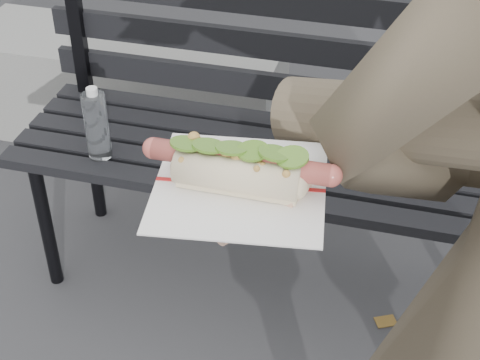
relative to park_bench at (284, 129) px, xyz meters
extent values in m
cylinder|color=black|center=(-0.66, -0.24, -0.30)|extent=(0.04, 0.04, 0.45)
cylinder|color=black|center=(-0.66, 0.10, -0.30)|extent=(0.04, 0.04, 0.45)
cube|color=black|center=(0.01, -0.25, -0.06)|extent=(1.50, 0.07, 0.03)
cube|color=black|center=(0.01, -0.16, -0.06)|extent=(1.50, 0.07, 0.03)
cube|color=black|center=(0.01, -0.07, -0.06)|extent=(1.50, 0.07, 0.03)
cube|color=black|center=(0.01, 0.02, -0.06)|extent=(1.50, 0.07, 0.03)
cube|color=black|center=(0.01, 0.11, -0.06)|extent=(1.50, 0.07, 0.03)
cube|color=black|center=(-0.66, 0.12, 0.15)|extent=(0.04, 0.03, 0.42)
cube|color=black|center=(0.01, 0.14, 0.05)|extent=(1.50, 0.02, 0.08)
cube|color=black|center=(0.01, 0.14, 0.18)|extent=(1.50, 0.02, 0.08)
cube|color=black|center=(0.01, 0.14, 0.31)|extent=(1.50, 0.02, 0.08)
cylinder|color=white|center=(-0.47, -0.19, 0.05)|extent=(0.06, 0.06, 0.19)
cylinder|color=white|center=(-0.47, -0.19, 0.16)|extent=(0.03, 0.03, 0.02)
cube|color=slate|center=(-0.75, 0.62, -0.32)|extent=(1.20, 0.40, 0.40)
cylinder|color=#D8A384|center=(0.20, -1.05, 0.60)|extent=(0.09, 0.08, 0.07)
ellipsoid|color=#D8A384|center=(0.16, -1.06, 0.60)|extent=(0.10, 0.12, 0.03)
cylinder|color=#D8A384|center=(0.10, -1.09, 0.60)|extent=(0.06, 0.02, 0.02)
cylinder|color=#D8A384|center=(0.10, -1.07, 0.60)|extent=(0.06, 0.02, 0.02)
cylinder|color=#D8A384|center=(0.10, -1.05, 0.60)|extent=(0.06, 0.02, 0.02)
cylinder|color=#D8A384|center=(0.10, -1.03, 0.60)|extent=(0.06, 0.02, 0.02)
cylinder|color=#D8A384|center=(0.17, -1.12, 0.60)|extent=(0.04, 0.05, 0.02)
cube|color=white|center=(0.16, -1.06, 0.61)|extent=(0.21, 0.21, 0.00)
cube|color=#B21E1E|center=(0.16, -1.06, 0.61)|extent=(0.19, 0.03, 0.00)
cylinder|color=#B64F46|center=(0.16, -1.06, 0.65)|extent=(0.20, 0.02, 0.02)
sphere|color=#B64F46|center=(0.06, -1.06, 0.65)|extent=(0.02, 0.02, 0.02)
sphere|color=#B64F46|center=(0.26, -1.06, 0.65)|extent=(0.03, 0.02, 0.02)
sphere|color=#9E6B2D|center=(0.17, -1.04, 0.66)|extent=(0.01, 0.01, 0.01)
sphere|color=#9E6B2D|center=(0.21, -1.08, 0.65)|extent=(0.01, 0.01, 0.01)
sphere|color=#9E6B2D|center=(0.11, -1.05, 0.66)|extent=(0.01, 0.01, 0.01)
sphere|color=#9E6B2D|center=(0.10, -1.04, 0.65)|extent=(0.01, 0.01, 0.01)
sphere|color=#9E6B2D|center=(0.14, -1.04, 0.65)|extent=(0.01, 0.01, 0.01)
sphere|color=#9E6B2D|center=(0.17, -1.08, 0.65)|extent=(0.01, 0.01, 0.01)
sphere|color=#9E6B2D|center=(0.10, -1.08, 0.65)|extent=(0.01, 0.01, 0.01)
sphere|color=#9E6B2D|center=(0.22, -1.04, 0.65)|extent=(0.01, 0.01, 0.01)
sphere|color=#9E6B2D|center=(0.17, -1.07, 0.65)|extent=(0.01, 0.01, 0.01)
sphere|color=#9E6B2D|center=(0.17, -1.07, 0.65)|extent=(0.01, 0.01, 0.01)
sphere|color=#9E6B2D|center=(0.18, -1.07, 0.65)|extent=(0.01, 0.01, 0.01)
sphere|color=#9E6B2D|center=(0.18, -1.08, 0.66)|extent=(0.01, 0.01, 0.01)
sphere|color=#9E6B2D|center=(0.16, -1.07, 0.65)|extent=(0.01, 0.01, 0.01)
sphere|color=#9E6B2D|center=(0.15, -1.06, 0.66)|extent=(0.01, 0.01, 0.01)
sphere|color=#9E6B2D|center=(0.19, -1.06, 0.65)|extent=(0.01, 0.01, 0.01)
sphere|color=#9E6B2D|center=(0.18, -1.07, 0.65)|extent=(0.01, 0.01, 0.01)
sphere|color=#9E6B2D|center=(0.22, -1.05, 0.66)|extent=(0.01, 0.01, 0.01)
sphere|color=#9E6B2D|center=(0.15, -1.07, 0.66)|extent=(0.01, 0.01, 0.01)
sphere|color=#9E6B2D|center=(0.12, -1.08, 0.65)|extent=(0.01, 0.01, 0.01)
sphere|color=#9E6B2D|center=(0.20, -1.05, 0.65)|extent=(0.01, 0.01, 0.01)
sphere|color=#9E6B2D|center=(0.11, -1.07, 0.65)|extent=(0.01, 0.01, 0.01)
sphere|color=#9E6B2D|center=(0.14, -1.06, 0.66)|extent=(0.01, 0.01, 0.01)
sphere|color=#9E6B2D|center=(0.10, -1.05, 0.66)|extent=(0.01, 0.01, 0.01)
sphere|color=#9E6B2D|center=(0.19, -1.07, 0.65)|extent=(0.01, 0.01, 0.01)
cylinder|color=#508022|center=(0.10, -1.06, 0.66)|extent=(0.04, 0.04, 0.01)
cylinder|color=#508022|center=(0.12, -1.06, 0.66)|extent=(0.04, 0.04, 0.01)
cylinder|color=#508022|center=(0.15, -1.06, 0.66)|extent=(0.04, 0.04, 0.01)
cylinder|color=#508022|center=(0.17, -1.06, 0.66)|extent=(0.04, 0.04, 0.01)
cylinder|color=#508022|center=(0.19, -1.06, 0.66)|extent=(0.04, 0.04, 0.01)
cylinder|color=#508022|center=(0.21, -1.06, 0.66)|extent=(0.04, 0.04, 0.01)
cube|color=brown|center=(-1.00, 1.22, -0.52)|extent=(0.05, 0.05, 0.00)
cube|color=brown|center=(0.59, -0.09, -0.52)|extent=(0.05, 0.05, 0.00)
cube|color=brown|center=(0.36, -0.15, -0.52)|extent=(0.07, 0.06, 0.00)
camera|label=1|loc=(0.32, -1.69, 1.11)|focal=55.00mm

